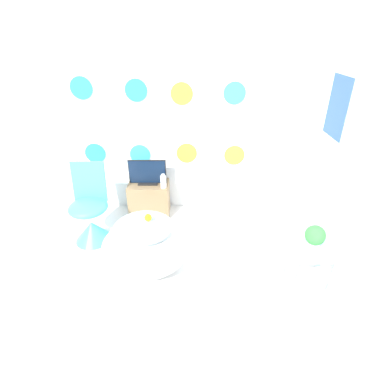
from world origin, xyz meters
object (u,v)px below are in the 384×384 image
(bathtub, at_px, (145,248))
(tv, at_px, (147,173))
(chair, at_px, (90,218))
(potted_plant_left, at_px, (314,237))
(vase, at_px, (163,182))

(bathtub, xyz_separation_m, tv, (-0.09, 1.05, 0.31))
(chair, relative_size, potted_plant_left, 3.74)
(tv, height_order, potted_plant_left, tv)
(chair, bearing_deg, potted_plant_left, -20.39)
(chair, distance_m, vase, 0.93)
(bathtub, height_order, tv, tv)
(chair, height_order, tv, chair)
(tv, bearing_deg, bathtub, -84.99)
(vase, relative_size, potted_plant_left, 0.75)
(bathtub, height_order, potted_plant_left, potted_plant_left)
(bathtub, height_order, vase, vase)
(chair, xyz_separation_m, vase, (0.79, 0.44, 0.24))
(vase, bearing_deg, potted_plant_left, -42.21)
(bathtub, bearing_deg, vase, 83.44)
(tv, distance_m, potted_plant_left, 2.06)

